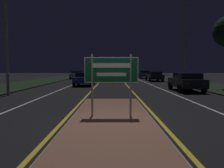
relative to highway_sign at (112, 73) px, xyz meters
The scene contains 20 objects.
ground_plane 1.69m from the highway_sign, 90.00° to the right, with size 160.00×160.00×0.00m, color black.
median_island 1.53m from the highway_sign, 90.00° to the left, with size 2.76×8.58×0.10m.
verge_left 21.62m from the highway_sign, 116.13° to the left, with size 5.00×100.00×0.08m.
verge_right 21.62m from the highway_sign, 63.87° to the left, with size 5.00×100.00×0.08m.
centre_line_yellow_left 24.47m from the highway_sign, 93.68° to the left, with size 0.12×70.00×0.01m.
centre_line_yellow_right 24.47m from the highway_sign, 86.32° to the left, with size 0.12×70.00×0.01m.
lane_line_white_left 24.77m from the highway_sign, 99.78° to the left, with size 0.12×70.00×0.01m.
lane_line_white_right 24.77m from the highway_sign, 80.22° to the left, with size 0.12×70.00×0.01m.
edge_line_white_left 25.45m from the highway_sign, 106.46° to the left, with size 0.10×70.00×0.01m.
edge_line_white_right 25.45m from the highway_sign, 73.54° to the left, with size 0.10×70.00×0.01m.
highway_sign is the anchor object (origin of this frame).
streetlight_right_near 14.72m from the highway_sign, 61.99° to the left, with size 0.46×0.46×8.87m.
car_receding_0 10.80m from the highway_sign, 58.18° to the left, with size 1.92×4.12×1.39m.
car_receding_1 23.63m from the highway_sign, 75.56° to the left, with size 1.91×4.85×1.33m.
car_receding_2 32.31m from the highway_sign, 79.58° to the left, with size 1.85×4.66×1.39m.
car_receding_3 41.87m from the highway_sign, 86.10° to the left, with size 1.87×4.68×1.58m.
car_approaching_0 14.95m from the highway_sign, 100.73° to the left, with size 1.89×4.11×1.34m.
car_approaching_1 30.51m from the highway_sign, 101.33° to the left, with size 1.97×4.36×1.41m.
car_approaching_2 39.30m from the highway_sign, 94.04° to the left, with size 2.02×4.18×1.44m.
warning_sign 23.63m from the highway_sign, 65.79° to the left, with size 0.60×0.06×2.19m.
Camera 1 is at (0.02, -6.77, 1.71)m, focal length 35.00 mm.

